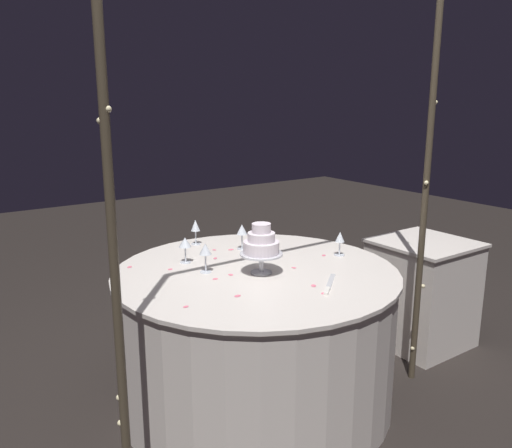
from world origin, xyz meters
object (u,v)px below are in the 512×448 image
Objects in this scene: wine_glass_1 at (340,239)px; wine_glass_4 at (242,231)px; tiered_cake at (261,245)px; cake_knife at (329,285)px; wine_glass_2 at (185,244)px; wine_glass_3 at (195,227)px; side_table at (422,292)px; decorative_arch at (303,144)px; main_table at (256,335)px; wine_glass_0 at (205,251)px.

wine_glass_1 is 0.57m from wine_glass_4.
cake_knife is (-0.16, 0.34, -0.15)m from tiered_cake.
wine_glass_2 is 0.37m from wine_glass_3.
cake_knife is at bearing 15.54° from side_table.
decorative_arch is 14.47× the size of wine_glass_3.
main_table is 0.53m from tiered_cake.
side_table is at bearing 165.28° from wine_glass_2.
tiered_cake reaches higher than main_table.
decorative_arch reaches higher than side_table.
cake_knife is at bearing 99.25° from wine_glass_3.
wine_glass_2 is (0.23, -0.38, -0.04)m from tiered_cake.
side_table is 5.14× the size of wine_glass_1.
decorative_arch reaches higher than wine_glass_3.
decorative_arch is 14.36× the size of wine_glass_0.
main_table is 5.67× the size of tiered_cake.
tiered_cake reaches higher than wine_glass_4.
decorative_arch reaches higher than wine_glass_0.
wine_glass_4 is (0.39, -0.42, 0.01)m from wine_glass_1.
main_table is 0.55m from wine_glass_0.
tiered_cake is at bearing -65.59° from cake_knife.
tiered_cake is at bearing -0.96° from side_table.
main_table is 6.22× the size of cake_knife.
wine_glass_2 is at bearing 52.45° from wine_glass_3.
decorative_arch is 14.77× the size of wine_glass_4.
wine_glass_2 is 0.60× the size of cake_knife.
wine_glass_1 is at bearing 173.84° from main_table.
wine_glass_3 is at bearing -88.40° from main_table.
main_table is 9.85× the size of wine_glass_4.
main_table is 0.72m from wine_glass_1.
wine_glass_2 reaches higher than main_table.
side_table is 1.26m from cake_knife.
wine_glass_4 is (-0.17, 0.25, 0.00)m from wine_glass_3.
tiered_cake is (0.01, 0.06, 0.52)m from main_table.
wine_glass_1 is 0.87m from wine_glass_2.
cake_knife is at bearing 40.74° from wine_glass_1.
wine_glass_0 is at bearing -64.15° from decorative_arch.
tiered_cake is 0.45m from wine_glass_2.
wine_glass_1 is at bearing 132.22° from wine_glass_4.
decorative_arch is 0.93m from wine_glass_4.
tiered_cake is 1.84× the size of wine_glass_2.
main_table is 9.58× the size of wine_glass_0.
wine_glass_3 reaches higher than wine_glass_4.
wine_glass_0 reaches higher than wine_glass_1.
wine_glass_1 is 0.53m from cake_knife.
tiered_cake is 1.70× the size of wine_glass_3.
tiered_cake is at bearing 83.01° from main_table.
wine_glass_0 reaches higher than wine_glass_4.
wine_glass_3 is 0.31m from wine_glass_4.
main_table is 10.45× the size of wine_glass_2.
tiered_cake is 0.45m from wine_glass_4.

